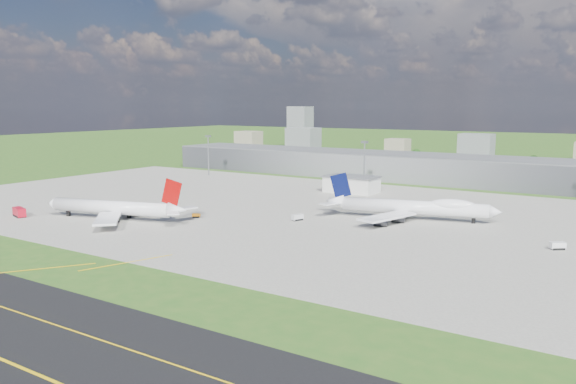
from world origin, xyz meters
The scene contains 21 objects.
ground centered at (0.00, 150.00, 0.00)m, with size 1400.00×1400.00×0.00m, color #2B591C.
apron centered at (10.00, 40.00, 0.04)m, with size 360.00×190.00×0.08m, color gray.
terminal centered at (0.00, 165.00, 7.50)m, with size 300.00×42.00×15.00m, color slate.
ops_building centered at (10.00, 100.00, 4.00)m, with size 26.00×16.00×8.00m, color silver.
mast_west centered at (-100.00, 115.00, 17.71)m, with size 3.50×2.00×25.90m.
mast_center centered at (10.00, 115.00, 17.71)m, with size 3.50×2.00×25.90m.
airliner_red_twin centered at (-36.14, -15.07, 4.67)m, with size 63.03×48.25×17.53m.
airliner_blue_quad centered at (62.47, 48.20, 4.95)m, with size 67.44×52.02×17.82m.
fire_truck centered at (-74.19, -32.25, 1.83)m, with size 8.87×5.44×3.68m.
tug_yellow centered at (-12.38, 4.92, 0.84)m, with size 3.56×3.04×1.59m.
van_white_near centered at (24.86, 22.12, 1.25)m, with size 3.70×5.24×2.46m.
van_white_far centered at (117.04, 27.62, 1.22)m, with size 5.03×4.49×2.41m.
bldg_far_w centered at (-220.00, 320.00, 9.00)m, with size 24.00×20.00×18.00m, color gray.
bldg_w centered at (-140.00, 300.00, 12.00)m, with size 28.00×22.00×24.00m, color slate.
bldg_cw centered at (-60.00, 340.00, 7.00)m, with size 20.00×18.00×14.00m, color gray.
bldg_c centered at (20.00, 310.00, 11.00)m, with size 26.00×20.00×22.00m, color slate.
bldg_tall_w centered at (-180.00, 360.00, 22.00)m, with size 22.00×20.00×44.00m, color slate.
tree_far_w centered at (-200.00, 270.00, 5.18)m, with size 7.20×7.20×8.80m.
tree_w centered at (-110.00, 265.00, 4.86)m, with size 6.75×6.75×8.25m.
tree_c centered at (-20.00, 280.00, 5.84)m, with size 8.10×8.10×9.90m.
tree_e centered at (70.00, 275.00, 5.51)m, with size 7.65×7.65×9.35m.
Camera 1 is at (137.94, -161.59, 44.55)m, focal length 35.00 mm.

